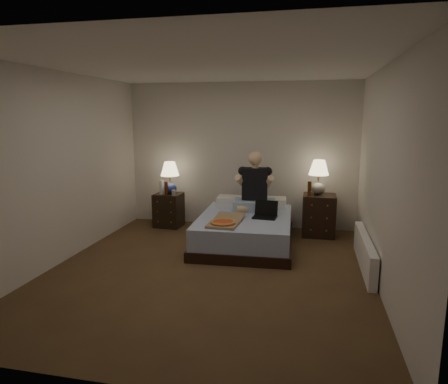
% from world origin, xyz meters
% --- Properties ---
extents(floor, '(4.00, 4.50, 0.00)m').
position_xyz_m(floor, '(0.00, 0.00, 0.00)').
color(floor, brown).
rests_on(floor, ground).
extents(ceiling, '(4.00, 4.50, 0.00)m').
position_xyz_m(ceiling, '(0.00, 0.00, 2.50)').
color(ceiling, white).
rests_on(ceiling, ground).
extents(wall_back, '(4.00, 0.00, 2.50)m').
position_xyz_m(wall_back, '(0.00, 2.25, 1.25)').
color(wall_back, silver).
rests_on(wall_back, ground).
extents(wall_front, '(4.00, 0.00, 2.50)m').
position_xyz_m(wall_front, '(0.00, -2.25, 1.25)').
color(wall_front, silver).
rests_on(wall_front, ground).
extents(wall_left, '(0.00, 4.50, 2.50)m').
position_xyz_m(wall_left, '(-2.00, 0.00, 1.25)').
color(wall_left, silver).
rests_on(wall_left, ground).
extents(wall_right, '(0.00, 4.50, 2.50)m').
position_xyz_m(wall_right, '(2.00, 0.00, 1.25)').
color(wall_right, silver).
rests_on(wall_right, ground).
extents(bed, '(1.42, 1.85, 0.45)m').
position_xyz_m(bed, '(0.27, 1.15, 0.22)').
color(bed, '#5E7BBC').
rests_on(bed, floor).
extents(nightstand_left, '(0.48, 0.43, 0.59)m').
position_xyz_m(nightstand_left, '(-1.21, 1.88, 0.29)').
color(nightstand_left, black).
rests_on(nightstand_left, floor).
extents(nightstand_right, '(0.52, 0.47, 0.68)m').
position_xyz_m(nightstand_right, '(1.37, 1.88, 0.34)').
color(nightstand_right, black).
rests_on(nightstand_right, floor).
extents(lamp_left, '(0.36, 0.36, 0.56)m').
position_xyz_m(lamp_left, '(-1.17, 1.89, 0.87)').
color(lamp_left, navy).
rests_on(lamp_left, nightstand_left).
extents(lamp_right, '(0.37, 0.37, 0.56)m').
position_xyz_m(lamp_right, '(1.34, 1.92, 0.96)').
color(lamp_right, '#989790').
rests_on(lamp_right, nightstand_right).
extents(water_bottle, '(0.07, 0.07, 0.25)m').
position_xyz_m(water_bottle, '(-1.31, 1.81, 0.71)').
color(water_bottle, silver).
rests_on(water_bottle, nightstand_left).
extents(soda_can, '(0.07, 0.07, 0.10)m').
position_xyz_m(soda_can, '(-1.06, 1.72, 0.64)').
color(soda_can, '#BBBCB7').
rests_on(soda_can, nightstand_left).
extents(beer_bottle_left, '(0.06, 0.06, 0.23)m').
position_xyz_m(beer_bottle_left, '(-1.20, 1.75, 0.70)').
color(beer_bottle_left, '#591F0C').
rests_on(beer_bottle_left, nightstand_left).
extents(beer_bottle_right, '(0.06, 0.06, 0.23)m').
position_xyz_m(beer_bottle_right, '(1.20, 1.78, 0.79)').
color(beer_bottle_right, '#50260B').
rests_on(beer_bottle_right, nightstand_right).
extents(person, '(0.70, 0.58, 0.93)m').
position_xyz_m(person, '(0.35, 1.55, 0.91)').
color(person, black).
rests_on(person, bed).
extents(laptop, '(0.36, 0.31, 0.24)m').
position_xyz_m(laptop, '(0.57, 1.08, 0.57)').
color(laptop, black).
rests_on(laptop, bed).
extents(pizza_box, '(0.43, 0.78, 0.08)m').
position_xyz_m(pizza_box, '(0.07, 0.53, 0.49)').
color(pizza_box, '#A08560').
rests_on(pizza_box, bed).
extents(radiator, '(0.10, 1.60, 0.40)m').
position_xyz_m(radiator, '(1.93, 0.56, 0.20)').
color(radiator, white).
rests_on(radiator, floor).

